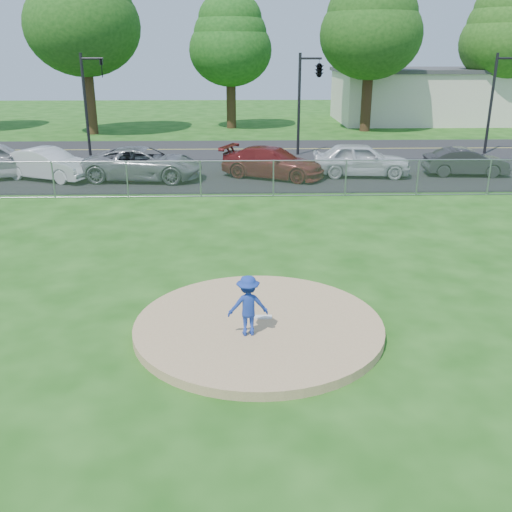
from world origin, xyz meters
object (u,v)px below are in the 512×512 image
Objects in this scene: tree_right at (372,21)px; parked_car_darkred at (273,162)px; commercial_building at (434,95)px; tree_center at (230,39)px; parked_car_white at (48,164)px; tree_left at (81,10)px; traffic_cone at (131,173)px; parked_car_charcoal at (466,162)px; parked_car_gray at (143,164)px; pitcher at (248,306)px; traffic_signal_left at (89,95)px; traffic_signal_center at (317,71)px; parked_car_pearl at (361,159)px; traffic_signal_right at (496,94)px; tree_far_right at (506,31)px.

tree_right is 2.35× the size of parked_car_darkred.
commercial_building is at bearing -8.82° from parked_car_darkred.
tree_center is 2.24× the size of parked_car_white.
tree_left reaches higher than tree_center.
parked_car_white is (-3.90, 0.37, 0.38)m from traffic_cone.
parked_car_darkred is at bearing -115.61° from tree_right.
parked_car_charcoal is (11.54, -18.03, -5.81)m from tree_center.
tree_center is 1.99× the size of parked_car_darkred.
pitcher is at bearing -158.34° from parked_car_gray.
commercial_building is 33.88m from parked_car_white.
parked_car_gray is at bearing -80.20° from pitcher.
traffic_signal_left is 1.00× the size of traffic_signal_center.
traffic_signal_center reaches higher than parked_car_white.
parked_car_darkred is at bearing -101.41° from pitcher.
tree_right is 34.50m from pitcher.
parked_car_pearl is at bearing -81.55° from parked_car_gray.
parked_car_darkred is at bearing -83.19° from tree_center.
commercial_building is 28.55m from tree_left.
commercial_building is at bearing -119.26° from pitcher.
parked_car_white is 10.52m from parked_car_darkred.
commercial_building is at bearing 46.79° from traffic_cone.
tree_right is at bearing 29.38° from traffic_signal_left.
traffic_signal_left is (-24.76, -16.00, 1.20)m from commercial_building.
parked_car_white is at bearing 174.56° from traffic_cone.
parked_car_pearl is at bearing -70.41° from tree_center.
traffic_signal_left and traffic_signal_center have the same top height.
parked_car_white is 0.94× the size of parked_car_pearl.
tree_right reaches higher than traffic_signal_left.
traffic_cone is at bearing 119.22° from parked_car_darkred.
parked_car_gray is at bearing -160.95° from traffic_signal_right.
commercial_building is 1.41× the size of tree_right.
parked_car_white is (-29.33, -19.45, -6.33)m from tree_far_right.
pitcher is 19.72m from parked_car_charcoal.
parked_car_pearl is at bearing 4.01° from traffic_cone.
tree_center reaches higher than parked_car_darkred.
tree_center is 0.92× the size of tree_far_right.
traffic_signal_right is at bearing -65.50° from parked_car_gray.
tree_center is 21.04m from parked_car_white.
traffic_signal_left is 12.79m from traffic_signal_center.
tree_far_right is at bearing 37.93° from traffic_cone.
tree_center is 22.18m from parked_car_charcoal.
traffic_signal_center is 7.30m from parked_car_pearl.
traffic_signal_right is 7.57m from parked_car_charcoal.
tree_center is at bearing 36.58° from parked_car_charcoal.
parked_car_white is (-18.33, -16.45, -6.92)m from tree_right.
traffic_signal_left is 6.98m from parked_car_white.
traffic_signal_center is at bearing 18.89° from parked_car_pearl.
traffic_signal_center is 4.33× the size of pitcher.
traffic_signal_center is 11.68m from parked_car_gray.
traffic_signal_right is 10.99m from parked_car_pearl.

